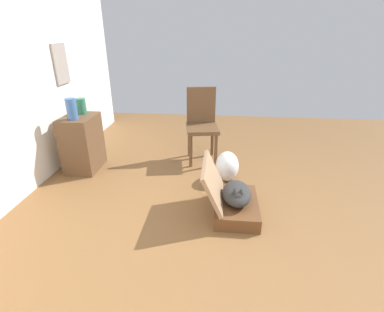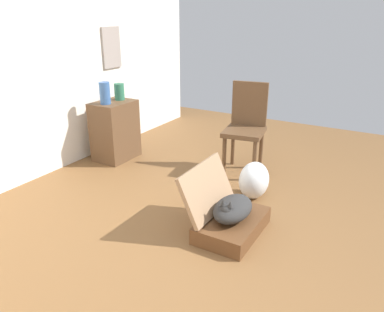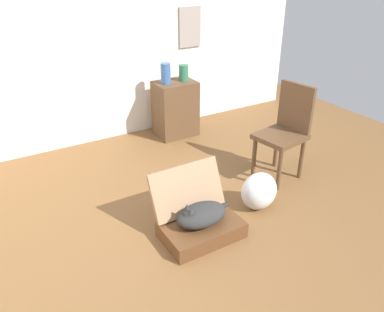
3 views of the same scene
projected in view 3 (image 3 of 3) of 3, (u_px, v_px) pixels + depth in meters
name	position (u px, v px, depth m)	size (l,w,h in m)	color
ground_plane	(161.00, 243.00, 3.19)	(7.68, 7.68, 0.00)	brown
wall_back	(66.00, 37.00, 4.31)	(6.40, 0.15, 2.60)	silver
suitcase_base	(201.00, 230.00, 3.24)	(0.66, 0.43, 0.14)	brown
suitcase_lid	(187.00, 189.00, 3.30)	(0.66, 0.43, 0.04)	#9B7756
cat	(201.00, 215.00, 3.17)	(0.52, 0.28, 0.21)	#2D2D2D
plastic_bag_white	(259.00, 191.00, 3.56)	(0.35, 0.28, 0.36)	silver
side_table	(175.00, 109.00, 4.96)	(0.51, 0.38, 0.71)	brown
vase_tall	(166.00, 74.00, 4.67)	(0.12, 0.12, 0.25)	#38609E
vase_short	(184.00, 73.00, 4.80)	(0.12, 0.12, 0.20)	#2D7051
chair	(286.00, 129.00, 3.94)	(0.52, 0.48, 0.99)	brown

